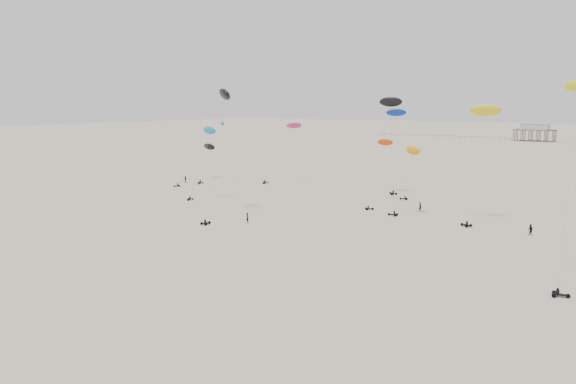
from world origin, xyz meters
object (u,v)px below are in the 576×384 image
Objects in this scene: rig_0 at (206,144)px; spectator_0 at (248,223)px; rig_6 at (408,165)px; pavilion_main at (535,133)px; rig_2 at (286,140)px.

spectator_0 is at bearing 131.91° from rig_0.
rig_0 is 1.22× the size of rig_6.
pavilion_main is at bearing -2.19° from rig_6.
rig_6 is (46.47, -28.61, -1.54)m from rig_2.
rig_0 is (-23.84, -243.28, 7.93)m from pavilion_main.
spectator_0 is (22.67, -14.74, -12.16)m from rig_0.
rig_2 is at bearing 51.49° from rig_6.
rig_2 reaches higher than pavilion_main.
pavilion_main is 236.23m from rig_6.
rig_6 reaches higher than spectator_0.
rig_2 reaches higher than rig_6.
spectator_0 is (25.95, -51.25, -10.90)m from rig_2.
spectator_0 is at bearing -90.26° from pavilion_main.
rig_2 is at bearing -15.06° from spectator_0.
rig_6 is (19.35, -235.38, 5.14)m from pavilion_main.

